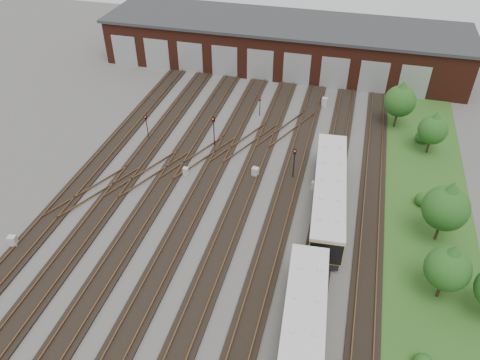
# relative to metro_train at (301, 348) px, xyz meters

# --- Properties ---
(ground) EXTENTS (120.00, 120.00, 0.00)m
(ground) POSITION_rel_metro_train_xyz_m (-10.00, 6.85, -1.94)
(ground) COLOR #4A4845
(ground) RESTS_ON ground
(track_network) EXTENTS (30.40, 70.00, 0.33)m
(track_network) POSITION_rel_metro_train_xyz_m (-10.17, 7.44, -1.83)
(track_network) COLOR black
(track_network) RESTS_ON ground
(maintenance_shed) EXTENTS (51.00, 12.50, 6.35)m
(maintenance_shed) POSITION_rel_metro_train_xyz_m (-10.01, 46.83, 1.27)
(maintenance_shed) COLOR #4B1E12
(maintenance_shed) RESTS_ON ground
(grass_verge) EXTENTS (8.00, 55.00, 0.05)m
(grass_verge) POSITION_rel_metro_train_xyz_m (9.00, 16.85, -1.91)
(grass_verge) COLOR #24531B
(grass_verge) RESTS_ON ground
(metro_train) EXTENTS (3.87, 47.35, 3.14)m
(metro_train) POSITION_rel_metro_train_xyz_m (0.00, 0.00, 0.00)
(metro_train) COLOR black
(metro_train) RESTS_ON ground
(signal_mast_0) EXTENTS (0.24, 0.23, 3.04)m
(signal_mast_0) POSITION_rel_metro_train_xyz_m (-20.79, 23.06, 0.01)
(signal_mast_0) COLOR black
(signal_mast_0) RESTS_ON ground
(signal_mast_1) EXTENTS (0.30, 0.29, 3.75)m
(signal_mast_1) POSITION_rel_metro_train_xyz_m (-13.13, 23.44, 0.45)
(signal_mast_1) COLOR black
(signal_mast_1) RESTS_ON ground
(signal_mast_2) EXTENTS (0.24, 0.23, 2.46)m
(signal_mast_2) POSITION_rel_metro_train_xyz_m (-9.85, 31.42, -0.34)
(signal_mast_2) COLOR black
(signal_mast_2) RESTS_ON ground
(signal_mast_3) EXTENTS (0.28, 0.26, 3.55)m
(signal_mast_3) POSITION_rel_metro_train_xyz_m (-3.82, 19.94, 0.33)
(signal_mast_3) COLOR black
(signal_mast_3) RESTS_ON ground
(relay_cabinet_0) EXTENTS (0.74, 0.66, 1.08)m
(relay_cabinet_0) POSITION_rel_metro_train_xyz_m (-25.00, 4.65, -1.40)
(relay_cabinet_0) COLOR #B0B4B5
(relay_cabinet_0) RESTS_ON ground
(relay_cabinet_1) EXTENTS (0.57, 0.50, 0.85)m
(relay_cabinet_1) POSITION_rel_metro_train_xyz_m (-14.41, 17.80, -1.51)
(relay_cabinet_1) COLOR #B0B4B5
(relay_cabinet_1) RESTS_ON ground
(relay_cabinet_2) EXTENTS (0.73, 0.65, 1.03)m
(relay_cabinet_2) POSITION_rel_metro_train_xyz_m (-7.55, 19.35, -1.42)
(relay_cabinet_2) COLOR #B0B4B5
(relay_cabinet_2) RESTS_ON ground
(relay_cabinet_3) EXTENTS (0.67, 0.56, 1.10)m
(relay_cabinet_3) POSITION_rel_metro_train_xyz_m (-2.53, 35.86, -1.39)
(relay_cabinet_3) COLOR #B0B4B5
(relay_cabinet_3) RESTS_ON ground
(relay_cabinet_4) EXTENTS (0.67, 0.61, 0.92)m
(relay_cabinet_4) POSITION_rel_metro_train_xyz_m (-1.53, 18.69, -1.48)
(relay_cabinet_4) COLOR #B0B4B5
(relay_cabinet_4) RESTS_ON ground
(tree_0) EXTENTS (3.57, 3.57, 5.92)m
(tree_0) POSITION_rel_metro_train_xyz_m (6.00, 32.82, 1.86)
(tree_0) COLOR #2F2415
(tree_0) RESTS_ON ground
(tree_1) EXTENTS (3.05, 3.05, 5.05)m
(tree_1) POSITION_rel_metro_train_xyz_m (9.41, 28.19, 1.30)
(tree_1) COLOR #2F2415
(tree_1) RESTS_ON ground
(tree_2) EXTENTS (3.78, 3.78, 6.27)m
(tree_2) POSITION_rel_metro_train_xyz_m (9.44, 14.52, 2.09)
(tree_2) COLOR #2F2415
(tree_2) RESTS_ON ground
(tree_3) EXTENTS (3.29, 3.29, 5.45)m
(tree_3) POSITION_rel_metro_train_xyz_m (9.19, 8.21, 1.56)
(tree_3) COLOR #2F2415
(tree_3) RESTS_ON ground
(bush_1) EXTENTS (1.46, 1.46, 1.46)m
(bush_1) POSITION_rel_metro_train_xyz_m (8.55, 19.11, -1.21)
(bush_1) COLOR #164614
(bush_1) RESTS_ON ground
(bush_2) EXTENTS (1.51, 1.51, 1.51)m
(bush_2) POSITION_rel_metro_train_xyz_m (8.98, 30.40, -1.18)
(bush_2) COLOR #164614
(bush_2) RESTS_ON ground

